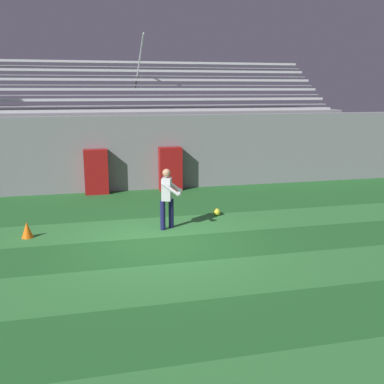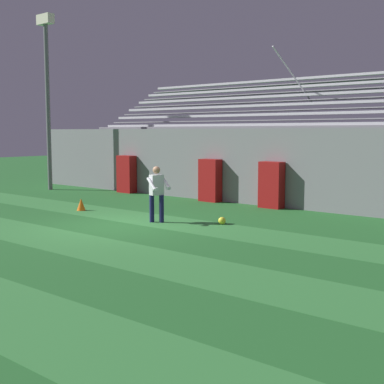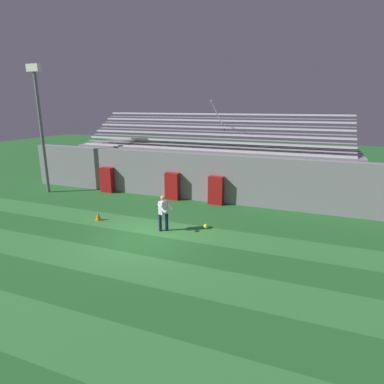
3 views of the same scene
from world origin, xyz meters
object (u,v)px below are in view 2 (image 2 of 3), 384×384
object	(u,v)px
padding_pillar_gate_right	(271,185)
goalkeeper	(157,191)
soccer_ball	(222,221)
padding_pillar_gate_left	(210,180)
floodlight_pole	(47,80)
traffic_cone	(81,204)
padding_pillar_far_left	(127,174)

from	to	relation	value
padding_pillar_gate_right	goalkeeper	bearing A→B (deg)	-101.54
goalkeeper	soccer_ball	distance (m)	2.12
padding_pillar_gate_left	padding_pillar_gate_right	distance (m)	2.75
padding_pillar_gate_left	floodlight_pole	xyz separation A→B (m)	(-8.31, -1.46, 4.20)
soccer_ball	traffic_cone	world-z (taller)	traffic_cone
padding_pillar_gate_right	traffic_cone	size ratio (longest dim) A/B	3.89
padding_pillar_gate_right	soccer_ball	distance (m)	3.96
padding_pillar_gate_left	padding_pillar_far_left	xyz separation A→B (m)	(-4.70, 0.00, 0.00)
padding_pillar_gate_right	goalkeeper	xyz separation A→B (m)	(-0.98, -4.80, 0.14)
floodlight_pole	padding_pillar_gate_left	bearing A→B (deg)	9.96
padding_pillar_gate_left	goalkeeper	distance (m)	5.12
floodlight_pole	soccer_ball	distance (m)	12.97
padding_pillar_gate_right	soccer_ball	world-z (taller)	padding_pillar_gate_right
padding_pillar_far_left	goalkeeper	bearing A→B (deg)	-36.59
padding_pillar_gate_left	padding_pillar_far_left	bearing A→B (deg)	180.00
padding_pillar_far_left	floodlight_pole	bearing A→B (deg)	-158.01
padding_pillar_far_left	traffic_cone	bearing A→B (deg)	-59.36
padding_pillar_gate_left	traffic_cone	distance (m)	5.13
padding_pillar_gate_left	soccer_ball	size ratio (longest dim) A/B	7.43
padding_pillar_gate_left	padding_pillar_gate_right	world-z (taller)	same
padding_pillar_gate_left	padding_pillar_gate_right	size ratio (longest dim) A/B	1.00
padding_pillar_far_left	goalkeeper	size ratio (longest dim) A/B	0.98
padding_pillar_far_left	padding_pillar_gate_left	bearing A→B (deg)	0.00
floodlight_pole	soccer_ball	bearing A→B (deg)	-11.40
padding_pillar_gate_left	floodlight_pole	world-z (taller)	floodlight_pole
floodlight_pole	traffic_cone	bearing A→B (deg)	-26.97
soccer_ball	floodlight_pole	bearing A→B (deg)	168.60
padding_pillar_gate_right	goalkeeper	size ratio (longest dim) A/B	0.98
floodlight_pole	soccer_ball	xyz separation A→B (m)	(11.77, -2.37, -4.91)
padding_pillar_gate_left	traffic_cone	xyz separation A→B (m)	(-1.90, -4.72, -0.61)
padding_pillar_far_left	floodlight_pole	size ratio (longest dim) A/B	0.21
padding_pillar_gate_left	padding_pillar_far_left	world-z (taller)	same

